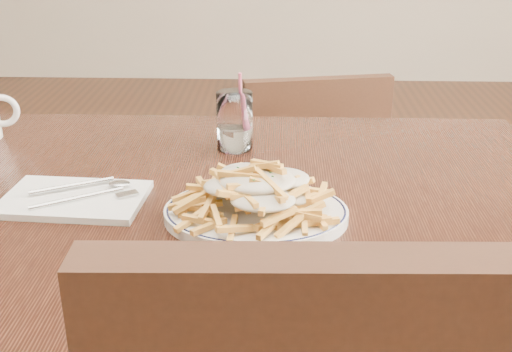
{
  "coord_description": "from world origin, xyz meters",
  "views": [
    {
      "loc": [
        0.11,
        -0.93,
        1.19
      ],
      "look_at": [
        0.08,
        -0.08,
        0.82
      ],
      "focal_mm": 45.0,
      "sensor_mm": 36.0,
      "label": 1
    }
  ],
  "objects_px": {
    "water_glass": "(235,125)",
    "chair_far": "(306,192)",
    "loaded_fries": "(256,187)",
    "fries_plate": "(256,213)",
    "table": "(211,237)"
  },
  "relations": [
    {
      "from": "water_glass",
      "to": "chair_far",
      "type": "bearing_deg",
      "value": 70.38
    },
    {
      "from": "loaded_fries",
      "to": "fries_plate",
      "type": "bearing_deg",
      "value": 0.0
    },
    {
      "from": "chair_far",
      "to": "water_glass",
      "type": "xyz_separation_m",
      "value": [
        -0.16,
        -0.45,
        0.35
      ]
    },
    {
      "from": "water_glass",
      "to": "loaded_fries",
      "type": "bearing_deg",
      "value": -80.1
    },
    {
      "from": "fries_plate",
      "to": "water_glass",
      "type": "relative_size",
      "value": 2.12
    },
    {
      "from": "table",
      "to": "fries_plate",
      "type": "bearing_deg",
      "value": -46.93
    },
    {
      "from": "table",
      "to": "water_glass",
      "type": "height_order",
      "value": "water_glass"
    },
    {
      "from": "fries_plate",
      "to": "chair_far",
      "type": "bearing_deg",
      "value": 81.53
    },
    {
      "from": "fries_plate",
      "to": "water_glass",
      "type": "distance_m",
      "value": 0.3
    },
    {
      "from": "fries_plate",
      "to": "water_glass",
      "type": "height_order",
      "value": "water_glass"
    },
    {
      "from": "chair_far",
      "to": "loaded_fries",
      "type": "distance_m",
      "value": 0.83
    },
    {
      "from": "loaded_fries",
      "to": "water_glass",
      "type": "relative_size",
      "value": 1.78
    },
    {
      "from": "water_glass",
      "to": "table",
      "type": "bearing_deg",
      "value": -97.8
    },
    {
      "from": "loaded_fries",
      "to": "water_glass",
      "type": "bearing_deg",
      "value": 99.9
    },
    {
      "from": "chair_far",
      "to": "water_glass",
      "type": "relative_size",
      "value": 5.31
    }
  ]
}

